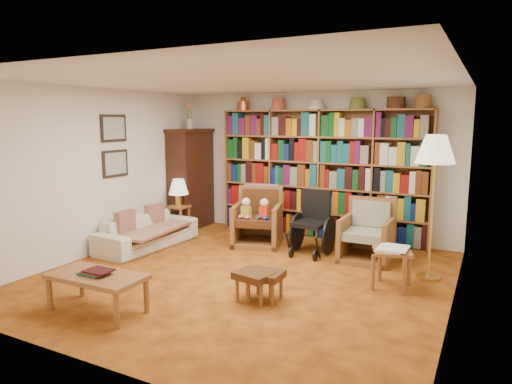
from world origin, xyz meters
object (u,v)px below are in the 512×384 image
Objects in this scene: side_table_lamp at (179,214)px; armchair_sage at (368,236)px; armchair_leather at (260,220)px; footstool_a at (254,277)px; footstool_b at (265,277)px; coffee_table at (97,279)px; sofa at (147,231)px; side_table_papers at (392,256)px; wheelchair at (313,225)px; floor_lamp at (435,155)px.

side_table_lamp is 3.40m from armchair_sage.
footstool_a is at bearing -64.66° from armchair_leather.
footstool_b is 1.82m from coffee_table.
side_table_papers is (3.84, -0.04, 0.14)m from sofa.
sofa is 1.65× the size of coffee_table.
armchair_sage is 2.30m from footstool_a.
wheelchair is at bearing -66.24° from sofa.
footstool_b is at bearing -134.04° from floor_lamp.
armchair_leather is 0.92× the size of coffee_table.
footstool_a is (1.05, -2.21, -0.11)m from armchair_leather.
wheelchair reaches higher than coffee_table.
armchair_sage is at bearing 71.10° from footstool_a.
side_table_lamp is at bearing 8.78° from sofa.
armchair_leather reaches higher than side_table_lamp.
side_table_lamp reaches higher than footstool_b.
coffee_table is at bearing -142.43° from footstool_b.
wheelchair reaches higher than footstool_b.
floor_lamp is at bearing 45.96° from footstool_b.
coffee_table is at bearing -95.35° from armchair_leather.
armchair_leather reaches higher than armchair_sage.
sofa is at bearing 118.72° from coffee_table.
sofa reaches higher than footstool_b.
footstool_b is at bearing 37.57° from coffee_table.
footstool_a reaches higher than footstool_b.
side_table_papers is (1.38, -0.98, -0.04)m from wheelchair.
side_table_papers is 1.40× the size of footstool_b.
armchair_leather is at bearing 174.15° from wheelchair.
sofa is 3.45m from armchair_sage.
side_table_papers is at bearing 39.15° from coffee_table.
side_table_lamp is (-0.10, 0.98, 0.10)m from sofa.
armchair_leather is 2.57m from side_table_papers.
side_table_lamp is at bearing 179.06° from wheelchair.
armchair_sage is 1.62m from floor_lamp.
armchair_leather is 1.01× the size of wheelchair.
footstool_a is 1.69m from coffee_table.
sofa is 2.86m from footstool_b.
side_table_lamp is 0.27× the size of floor_lamp.
coffee_table is at bearing -142.92° from footstool_a.
footstool_b is (2.74, -2.06, -0.08)m from side_table_lamp.
side_table_lamp is at bearing 143.06° from footstool_b.
side_table_papers reaches higher than footstool_b.
sofa is 1.80× the size of armchair_leather.
floor_lamp reaches higher than side_table_papers.
side_table_papers is at bearing -122.15° from floor_lamp.
floor_lamp is at bearing -27.95° from armchair_sage.
side_table_papers is (0.55, -1.05, 0.06)m from armchair_sage.
sofa is at bearing -163.03° from armchair_sage.
armchair_sage is at bearing 4.76° from wheelchair.
wheelchair is 2.13m from floor_lamp.
coffee_table is at bearing -137.80° from floor_lamp.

